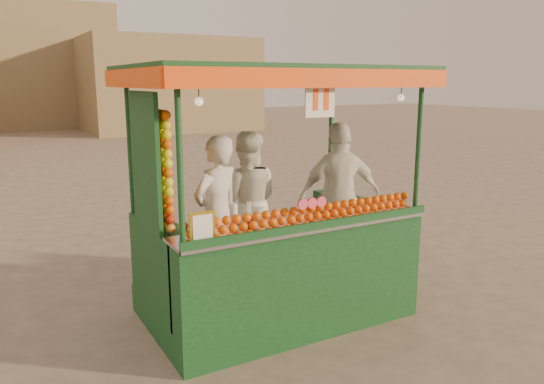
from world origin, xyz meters
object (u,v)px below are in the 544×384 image
vendor_left (217,215)px  juice_cart (273,241)px  vendor_middle (246,202)px  vendor_right (340,197)px

vendor_left → juice_cart: bearing=123.2°
vendor_middle → vendor_right: bearing=179.2°
juice_cart → vendor_right: bearing=14.0°
vendor_middle → vendor_right: size_ratio=0.94×
vendor_right → vendor_left: bearing=9.5°
juice_cart → vendor_middle: juice_cart is taller
juice_cart → vendor_right: 1.20m
juice_cart → vendor_right: size_ratio=1.67×
juice_cart → vendor_middle: bearing=85.2°
vendor_left → vendor_middle: vendor_left is taller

